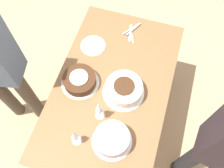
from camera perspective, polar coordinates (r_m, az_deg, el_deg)
ground_plane at (r=2.50m, az=0.00°, el=-7.93°), size 12.00×12.00×0.00m
dining_table at (r=1.93m, az=0.00°, el=-2.23°), size 1.38×0.83×0.74m
cake_center_white at (r=1.75m, az=2.70°, el=-1.25°), size 0.30×0.30×0.12m
cake_front_chocolate at (r=1.81m, az=-7.40°, el=0.84°), size 0.28×0.28×0.09m
cake_back_decorated at (r=1.64m, az=-0.01°, el=-12.49°), size 0.27×0.27×0.11m
wine_glass_near at (r=1.59m, az=-3.01°, el=-5.36°), size 0.06×0.06×0.23m
wine_glass_far at (r=1.58m, az=-8.62°, el=-11.59°), size 0.06×0.06×0.19m
dessert_plate_left at (r=2.00m, az=-4.36°, el=8.72°), size 0.20×0.20×0.01m
fork_pile at (r=2.08m, az=4.36°, el=11.84°), size 0.21×0.12×0.01m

